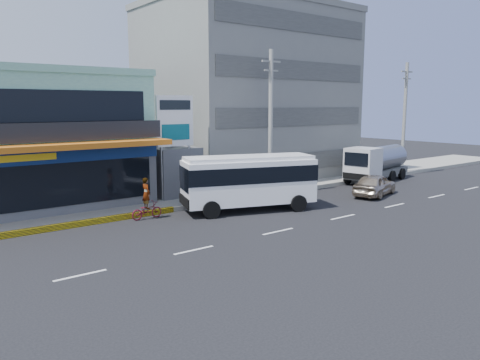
% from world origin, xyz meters
% --- Properties ---
extents(ground, '(120.00, 120.00, 0.00)m').
position_xyz_m(ground, '(0.00, 0.00, 0.00)').
color(ground, black).
rests_on(ground, ground).
extents(sidewalk, '(70.00, 5.00, 0.30)m').
position_xyz_m(sidewalk, '(5.00, 9.50, 0.15)').
color(sidewalk, gray).
rests_on(sidewalk, ground).
extents(shop_building, '(12.40, 11.70, 8.00)m').
position_xyz_m(shop_building, '(-8.00, 13.95, 4.00)').
color(shop_building, '#4E4F54').
rests_on(shop_building, ground).
extents(concrete_building, '(16.00, 12.00, 14.00)m').
position_xyz_m(concrete_building, '(10.00, 15.00, 7.00)').
color(concrete_building, slate).
rests_on(concrete_building, ground).
extents(gap_structure, '(3.00, 6.00, 3.50)m').
position_xyz_m(gap_structure, '(0.00, 12.00, 1.75)').
color(gap_structure, '#4E4F54').
rests_on(gap_structure, ground).
extents(satellite_dish, '(1.50, 1.50, 0.15)m').
position_xyz_m(satellite_dish, '(0.00, 11.00, 3.58)').
color(satellite_dish, slate).
rests_on(satellite_dish, gap_structure).
extents(billboard, '(2.60, 0.18, 6.90)m').
position_xyz_m(billboard, '(-0.50, 9.20, 4.93)').
color(billboard, gray).
rests_on(billboard, ground).
extents(utility_pole_near, '(1.60, 0.30, 10.00)m').
position_xyz_m(utility_pole_near, '(6.00, 7.40, 5.15)').
color(utility_pole_near, '#999993').
rests_on(utility_pole_near, ground).
extents(utility_pole_far, '(1.60, 0.30, 10.00)m').
position_xyz_m(utility_pole_far, '(22.00, 7.40, 5.15)').
color(utility_pole_far, '#999993').
rests_on(utility_pole_far, ground).
extents(minibus, '(8.29, 4.94, 3.31)m').
position_xyz_m(minibus, '(1.83, 4.59, 1.97)').
color(minibus, white).
rests_on(minibus, ground).
extents(sedan, '(4.94, 3.11, 1.57)m').
position_xyz_m(sedan, '(11.75, 2.83, 0.78)').
color(sedan, '#C2AE94').
rests_on(sedan, ground).
extents(tanker_truck, '(7.82, 3.58, 2.97)m').
position_xyz_m(tanker_truck, '(16.80, 6.44, 1.60)').
color(tanker_truck, silver).
rests_on(tanker_truck, ground).
extents(motorcycle_rider, '(1.84, 0.68, 2.34)m').
position_xyz_m(motorcycle_rider, '(-4.00, 6.47, 0.77)').
color(motorcycle_rider, maroon).
rests_on(motorcycle_rider, ground).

